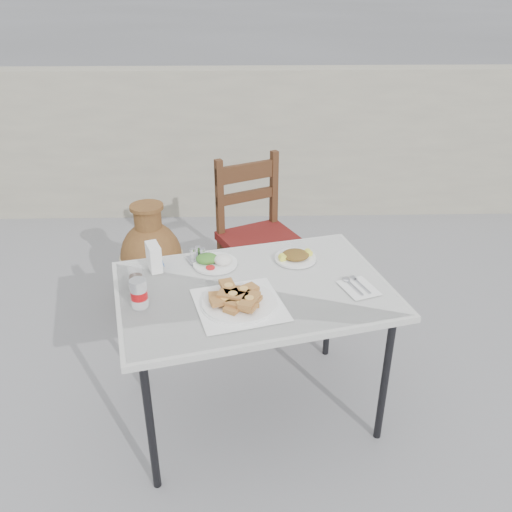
{
  "coord_description": "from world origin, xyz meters",
  "views": [
    {
      "loc": [
        -0.12,
        -1.89,
        1.88
      ],
      "look_at": [
        -0.07,
        0.12,
        0.81
      ],
      "focal_mm": 38.0,
      "sensor_mm": 36.0,
      "label": 1
    }
  ],
  "objects_px": {
    "salad_rice_plate": "(215,261)",
    "salad_chopped_plate": "(295,256)",
    "pide_plate": "(239,298)",
    "condiment_caddy": "(198,256)",
    "terracotta_urn": "(152,259)",
    "cafe_table": "(253,296)",
    "chair": "(258,237)",
    "cola_glass": "(136,279)",
    "napkin_holder": "(154,257)",
    "soda_can": "(139,293)"
  },
  "relations": [
    {
      "from": "pide_plate",
      "to": "napkin_holder",
      "type": "relative_size",
      "value": 3.42
    },
    {
      "from": "salad_chopped_plate",
      "to": "cola_glass",
      "type": "relative_size",
      "value": 2.19
    },
    {
      "from": "salad_rice_plate",
      "to": "condiment_caddy",
      "type": "relative_size",
      "value": 1.73
    },
    {
      "from": "cafe_table",
      "to": "pide_plate",
      "type": "bearing_deg",
      "value": -113.05
    },
    {
      "from": "salad_rice_plate",
      "to": "condiment_caddy",
      "type": "height_order",
      "value": "condiment_caddy"
    },
    {
      "from": "soda_can",
      "to": "napkin_holder",
      "type": "xyz_separation_m",
      "value": [
        0.02,
        0.3,
        0.0
      ]
    },
    {
      "from": "soda_can",
      "to": "salad_rice_plate",
      "type": "bearing_deg",
      "value": 50.27
    },
    {
      "from": "cola_glass",
      "to": "napkin_holder",
      "type": "distance_m",
      "value": 0.16
    },
    {
      "from": "pide_plate",
      "to": "salad_rice_plate",
      "type": "relative_size",
      "value": 2.06
    },
    {
      "from": "salad_rice_plate",
      "to": "napkin_holder",
      "type": "xyz_separation_m",
      "value": [
        -0.26,
        -0.04,
        0.04
      ]
    },
    {
      "from": "cafe_table",
      "to": "pide_plate",
      "type": "height_order",
      "value": "pide_plate"
    },
    {
      "from": "pide_plate",
      "to": "salad_chopped_plate",
      "type": "xyz_separation_m",
      "value": [
        0.26,
        0.38,
        -0.02
      ]
    },
    {
      "from": "cafe_table",
      "to": "condiment_caddy",
      "type": "bearing_deg",
      "value": 135.96
    },
    {
      "from": "pide_plate",
      "to": "cola_glass",
      "type": "xyz_separation_m",
      "value": [
        -0.43,
        0.15,
        0.01
      ]
    },
    {
      "from": "terracotta_urn",
      "to": "chair",
      "type": "bearing_deg",
      "value": -5.79
    },
    {
      "from": "cola_glass",
      "to": "condiment_caddy",
      "type": "distance_m",
      "value": 0.33
    },
    {
      "from": "cola_glass",
      "to": "condiment_caddy",
      "type": "relative_size",
      "value": 0.75
    },
    {
      "from": "pide_plate",
      "to": "chair",
      "type": "height_order",
      "value": "chair"
    },
    {
      "from": "pide_plate",
      "to": "cola_glass",
      "type": "relative_size",
      "value": 4.75
    },
    {
      "from": "cafe_table",
      "to": "condiment_caddy",
      "type": "xyz_separation_m",
      "value": [
        -0.25,
        0.24,
        0.07
      ]
    },
    {
      "from": "salad_rice_plate",
      "to": "chair",
      "type": "distance_m",
      "value": 0.77
    },
    {
      "from": "chair",
      "to": "pide_plate",
      "type": "bearing_deg",
      "value": -121.73
    },
    {
      "from": "salad_chopped_plate",
      "to": "soda_can",
      "type": "height_order",
      "value": "soda_can"
    },
    {
      "from": "napkin_holder",
      "to": "condiment_caddy",
      "type": "distance_m",
      "value": 0.21
    },
    {
      "from": "cola_glass",
      "to": "chair",
      "type": "bearing_deg",
      "value": 58.8
    },
    {
      "from": "cola_glass",
      "to": "terracotta_urn",
      "type": "distance_m",
      "value": 1.05
    },
    {
      "from": "salad_chopped_plate",
      "to": "salad_rice_plate",
      "type": "bearing_deg",
      "value": -173.93
    },
    {
      "from": "terracotta_urn",
      "to": "condiment_caddy",
      "type": "bearing_deg",
      "value": -64.21
    },
    {
      "from": "salad_chopped_plate",
      "to": "cola_glass",
      "type": "xyz_separation_m",
      "value": [
        -0.69,
        -0.22,
        0.02
      ]
    },
    {
      "from": "cafe_table",
      "to": "soda_can",
      "type": "height_order",
      "value": "soda_can"
    },
    {
      "from": "condiment_caddy",
      "to": "pide_plate",
      "type": "bearing_deg",
      "value": -63.51
    },
    {
      "from": "salad_chopped_plate",
      "to": "soda_can",
      "type": "distance_m",
      "value": 0.75
    },
    {
      "from": "cafe_table",
      "to": "chair",
      "type": "relative_size",
      "value": 1.37
    },
    {
      "from": "cafe_table",
      "to": "pide_plate",
      "type": "distance_m",
      "value": 0.17
    },
    {
      "from": "salad_rice_plate",
      "to": "salad_chopped_plate",
      "type": "distance_m",
      "value": 0.37
    },
    {
      "from": "cola_glass",
      "to": "salad_rice_plate",
      "type": "bearing_deg",
      "value": 30.01
    },
    {
      "from": "soda_can",
      "to": "cola_glass",
      "type": "height_order",
      "value": "soda_can"
    },
    {
      "from": "cola_glass",
      "to": "napkin_holder",
      "type": "bearing_deg",
      "value": 69.28
    },
    {
      "from": "chair",
      "to": "terracotta_urn",
      "type": "bearing_deg",
      "value": 148.31
    },
    {
      "from": "pide_plate",
      "to": "terracotta_urn",
      "type": "bearing_deg",
      "value": 116.03
    },
    {
      "from": "salad_rice_plate",
      "to": "napkin_holder",
      "type": "distance_m",
      "value": 0.27
    },
    {
      "from": "pide_plate",
      "to": "condiment_caddy",
      "type": "distance_m",
      "value": 0.43
    },
    {
      "from": "pide_plate",
      "to": "condiment_caddy",
      "type": "bearing_deg",
      "value": 116.49
    },
    {
      "from": "pide_plate",
      "to": "salad_rice_plate",
      "type": "bearing_deg",
      "value": 108.39
    },
    {
      "from": "salad_chopped_plate",
      "to": "napkin_holder",
      "type": "xyz_separation_m",
      "value": [
        -0.64,
        -0.08,
        0.05
      ]
    },
    {
      "from": "cola_glass",
      "to": "terracotta_urn",
      "type": "bearing_deg",
      "value": 96.5
    },
    {
      "from": "cafe_table",
      "to": "terracotta_urn",
      "type": "distance_m",
      "value": 1.19
    },
    {
      "from": "soda_can",
      "to": "condiment_caddy",
      "type": "relative_size",
      "value": 1.03
    },
    {
      "from": "terracotta_urn",
      "to": "cafe_table",
      "type": "bearing_deg",
      "value": -58.18
    },
    {
      "from": "cafe_table",
      "to": "soda_can",
      "type": "xyz_separation_m",
      "value": [
        -0.45,
        -0.14,
        0.11
      ]
    }
  ]
}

